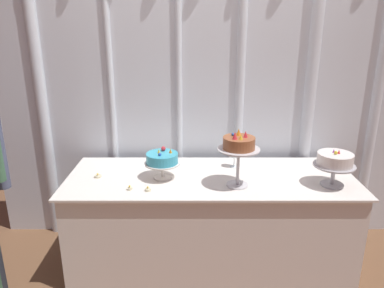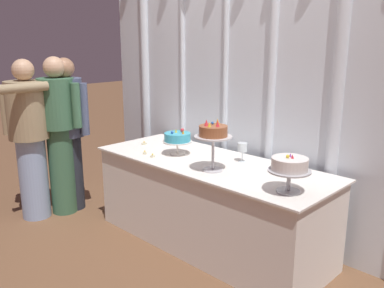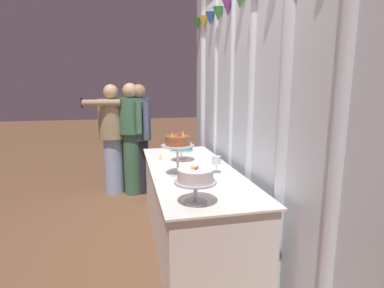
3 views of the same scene
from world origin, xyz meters
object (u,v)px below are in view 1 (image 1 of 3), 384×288
at_px(tealight_far_left, 96,176).
at_px(cake_table, 209,220).
at_px(cake_display_center, 237,147).
at_px(cake_display_leftmost, 161,160).
at_px(cake_display_rightmost, 333,161).
at_px(wine_glass, 233,153).
at_px(tealight_near_left, 128,188).
at_px(tealight_near_right, 146,190).

bearing_deg(tealight_far_left, cake_table, 1.42).
height_order(cake_table, cake_display_center, cake_display_center).
relative_size(cake_display_leftmost, cake_display_rightmost, 0.91).
height_order(cake_display_leftmost, cake_display_rightmost, cake_display_rightmost).
bearing_deg(cake_display_rightmost, cake_table, 169.08).
xyz_separation_m(wine_glass, tealight_far_left, (-1.01, -0.20, -0.11)).
height_order(cake_display_rightmost, tealight_near_left, cake_display_rightmost).
relative_size(cake_display_rightmost, tealight_far_left, 5.43).
bearing_deg(tealight_far_left, tealight_near_right, -30.22).
bearing_deg(tealight_near_left, cake_table, 22.47).
height_order(cake_display_rightmost, tealight_near_right, cake_display_rightmost).
bearing_deg(wine_glass, tealight_far_left, -168.77).
bearing_deg(cake_display_rightmost, tealight_near_left, -177.08).
distance_m(wine_glass, tealight_far_left, 1.04).
relative_size(cake_display_leftmost, tealight_near_left, 6.82).
distance_m(cake_display_rightmost, wine_glass, 0.73).
relative_size(cake_display_leftmost, tealight_near_right, 6.15).
bearing_deg(tealight_far_left, wine_glass, 11.23).
distance_m(cake_table, cake_display_leftmost, 0.62).
distance_m(cake_display_center, wine_glass, 0.38).
bearing_deg(wine_glass, cake_display_leftmost, -158.28).
xyz_separation_m(tealight_far_left, tealight_near_right, (0.39, -0.23, 0.00)).
relative_size(tealight_near_left, tealight_near_right, 0.90).
bearing_deg(cake_table, cake_display_rightmost, -10.92).
bearing_deg(cake_display_rightmost, tealight_far_left, 175.17).
relative_size(cake_display_center, tealight_near_right, 9.64).
distance_m(cake_table, cake_display_center, 0.69).
distance_m(cake_table, tealight_near_right, 0.63).
xyz_separation_m(tealight_near_left, tealight_near_right, (0.12, -0.02, -0.00)).
bearing_deg(cake_table, tealight_near_right, -150.27).
relative_size(wine_glass, tealight_near_left, 4.23).
xyz_separation_m(cake_table, cake_display_leftmost, (-0.35, -0.03, 0.51)).
xyz_separation_m(wine_glass, tealight_near_right, (-0.62, -0.43, -0.11)).
height_order(tealight_near_left, tealight_near_right, same).
relative_size(cake_display_leftmost, tealight_far_left, 4.92).
bearing_deg(cake_display_leftmost, cake_table, 5.56).
distance_m(cake_table, wine_glass, 0.55).
xyz_separation_m(cake_display_center, wine_glass, (0.01, 0.35, -0.17)).
height_order(cake_display_center, tealight_near_left, cake_display_center).
relative_size(cake_table, cake_display_center, 5.27).
height_order(tealight_far_left, tealight_near_left, same).
relative_size(cake_table, tealight_far_left, 40.61).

